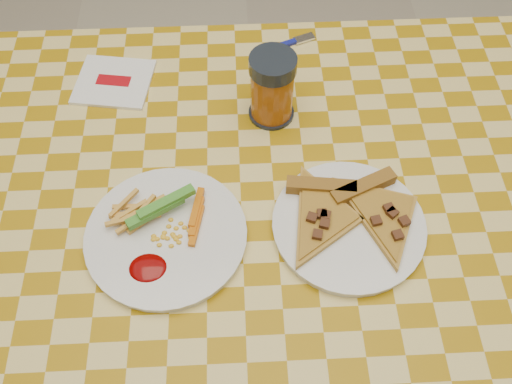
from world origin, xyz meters
TOP-DOWN VIEW (x-y plane):
  - ground at (0.00, 0.00)m, footprint 8.00×8.00m
  - table at (0.00, 0.00)m, footprint 1.28×0.88m
  - plate_left at (-0.16, -0.02)m, footprint 0.29×0.29m
  - plate_right at (0.10, -0.02)m, footprint 0.28×0.28m
  - fries_veggies at (-0.17, -0.01)m, footprint 0.16×0.15m
  - pizza_slices at (0.11, -0.00)m, footprint 0.26×0.24m
  - drink_glass at (0.01, 0.21)m, footprint 0.08×0.08m
  - napkin at (-0.27, 0.29)m, footprint 0.15×0.14m
  - fork at (0.04, 0.38)m, footprint 0.12×0.06m

SIDE VIEW (x-z plane):
  - ground at x=0.00m, z-range 0.00..0.00m
  - table at x=0.00m, z-range 0.30..1.06m
  - napkin at x=-0.27m, z-range 0.76..0.76m
  - fork at x=0.04m, z-range 0.76..0.76m
  - plate_left at x=-0.16m, z-range 0.76..0.77m
  - plate_right at x=0.10m, z-range 0.76..0.77m
  - pizza_slices at x=0.11m, z-range 0.76..0.79m
  - fries_veggies at x=-0.17m, z-range 0.76..0.80m
  - drink_glass at x=0.01m, z-range 0.75..0.88m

